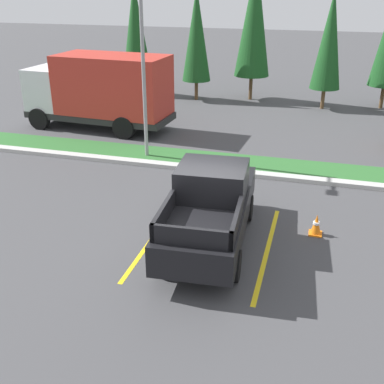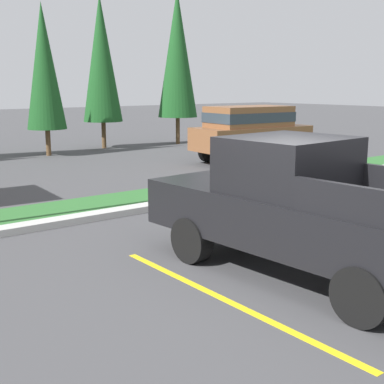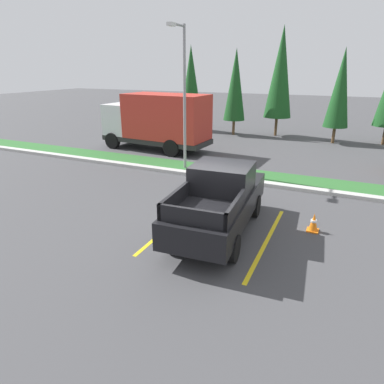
% 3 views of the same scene
% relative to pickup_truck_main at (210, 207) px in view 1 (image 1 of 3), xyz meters
% --- Properties ---
extents(ground_plane, '(120.00, 120.00, 0.00)m').
position_rel_pickup_truck_main_xyz_m(ground_plane, '(-0.26, -0.05, -1.04)').
color(ground_plane, '#424244').
extents(parking_line_near, '(0.12, 4.80, 0.01)m').
position_rel_pickup_truck_main_xyz_m(parking_line_near, '(-1.55, -0.05, -1.04)').
color(parking_line_near, yellow).
rests_on(parking_line_near, ground).
extents(parking_line_far, '(0.12, 4.80, 0.01)m').
position_rel_pickup_truck_main_xyz_m(parking_line_far, '(1.55, -0.05, -1.04)').
color(parking_line_far, yellow).
rests_on(parking_line_far, ground).
extents(curb_strip, '(56.00, 0.40, 0.15)m').
position_rel_pickup_truck_main_xyz_m(curb_strip, '(-0.26, 4.95, -0.97)').
color(curb_strip, '#B2B2AD').
rests_on(curb_strip, ground).
extents(grass_median, '(56.00, 1.80, 0.06)m').
position_rel_pickup_truck_main_xyz_m(grass_median, '(-0.26, 6.05, -1.01)').
color(grass_median, '#2D662D').
rests_on(grass_median, ground).
extents(pickup_truck_main, '(2.24, 5.34, 2.10)m').
position_rel_pickup_truck_main_xyz_m(pickup_truck_main, '(0.00, 0.00, 0.00)').
color(pickup_truck_main, black).
rests_on(pickup_truck_main, ground).
extents(cargo_truck_distant, '(6.94, 2.88, 3.40)m').
position_rel_pickup_truck_main_xyz_m(cargo_truck_distant, '(-7.36, 8.95, 0.81)').
color(cargo_truck_distant, black).
rests_on(cargo_truck_distant, ground).
extents(street_light, '(0.24, 1.49, 6.68)m').
position_rel_pickup_truck_main_xyz_m(street_light, '(-4.00, 5.69, 2.85)').
color(street_light, gray).
rests_on(street_light, ground).
extents(cypress_tree_leftmost, '(1.70, 1.70, 6.53)m').
position_rel_pickup_truck_main_xyz_m(cypress_tree_leftmost, '(-8.53, 16.39, 2.80)').
color(cypress_tree_leftmost, brown).
rests_on(cypress_tree_leftmost, ground).
extents(cypress_tree_left_inner, '(1.62, 1.62, 6.22)m').
position_rel_pickup_truck_main_xyz_m(cypress_tree_left_inner, '(-4.67, 15.83, 2.62)').
color(cypress_tree_left_inner, brown).
rests_on(cypress_tree_left_inner, ground).
extents(cypress_tree_center, '(2.00, 2.00, 7.67)m').
position_rel_pickup_truck_main_xyz_m(cypress_tree_center, '(-1.63, 16.75, 3.48)').
color(cypress_tree_center, brown).
rests_on(cypress_tree_center, ground).
extents(cypress_tree_right_inner, '(1.59, 1.59, 6.11)m').
position_rel_pickup_truck_main_xyz_m(cypress_tree_right_inner, '(2.51, 15.64, 2.55)').
color(cypress_tree_right_inner, brown).
rests_on(cypress_tree_right_inner, ground).
extents(traffic_cone, '(0.36, 0.36, 0.60)m').
position_rel_pickup_truck_main_xyz_m(traffic_cone, '(2.72, 1.19, -0.75)').
color(traffic_cone, orange).
rests_on(traffic_cone, ground).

